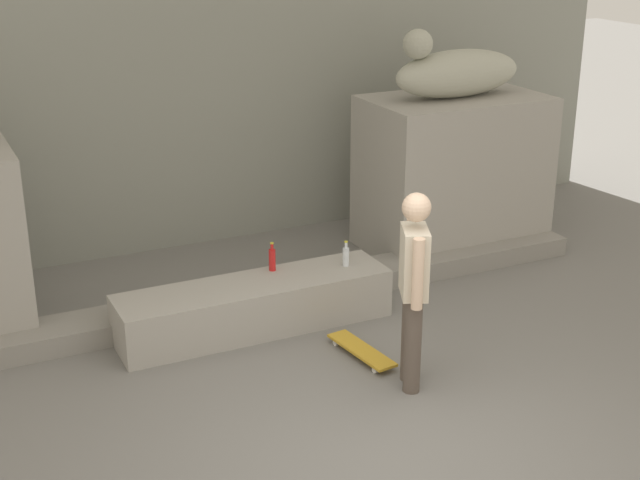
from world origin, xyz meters
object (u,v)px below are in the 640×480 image
bottle_clear (346,256)px  bottle_red (272,259)px  statue_reclining_right (455,71)px  skateboard (361,350)px  skater (414,283)px

bottle_clear → bottle_red: size_ratio=0.89×
statue_reclining_right → bottle_clear: statue_reclining_right is taller
bottle_clear → bottle_red: bearing=163.6°
skateboard → bottle_clear: bottle_clear is taller
statue_reclining_right → skateboard: size_ratio=1.99×
statue_reclining_right → skater: (-2.09, -2.61, -1.11)m
bottle_clear → bottle_red: (-0.69, 0.20, 0.01)m
statue_reclining_right → skateboard: statue_reclining_right is taller
skateboard → bottle_clear: (0.33, 0.94, 0.50)m
bottle_red → skater: bearing=-74.5°
statue_reclining_right → skateboard: bearing=38.9°
skater → skateboard: skater is taller
skateboard → bottle_red: bottle_red is taller
skateboard → bottle_clear: bearing=-26.3°
bottle_red → statue_reclining_right: bearing=18.6°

